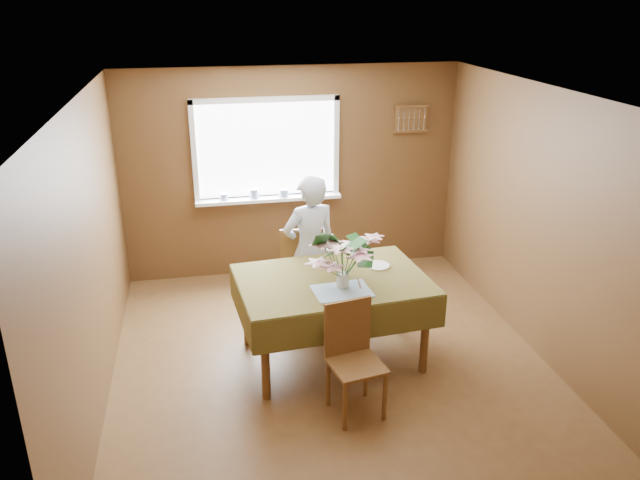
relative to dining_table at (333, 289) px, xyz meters
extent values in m
plane|color=brown|center=(-0.03, -0.13, -0.73)|extent=(4.50, 4.50, 0.00)
plane|color=white|center=(-0.03, -0.13, 1.77)|extent=(4.50, 4.50, 0.00)
plane|color=brown|center=(-0.03, 2.12, 0.52)|extent=(4.00, 0.00, 4.00)
plane|color=brown|center=(-0.03, -2.38, 0.52)|extent=(4.00, 0.00, 4.00)
plane|color=brown|center=(-2.03, -0.13, 0.52)|extent=(0.00, 4.50, 4.50)
plane|color=brown|center=(1.97, -0.13, 0.52)|extent=(0.00, 4.50, 4.50)
cube|color=white|center=(-0.33, 2.11, 0.82)|extent=(1.60, 0.01, 1.10)
cube|color=white|center=(-0.33, 2.09, 1.40)|extent=(1.72, 0.06, 0.06)
cube|color=white|center=(-0.33, 2.09, 0.24)|extent=(1.72, 0.06, 0.06)
cube|color=white|center=(-1.16, 2.09, 0.82)|extent=(0.06, 0.06, 1.22)
cube|color=white|center=(0.50, 2.09, 0.82)|extent=(0.06, 0.06, 1.22)
cube|color=white|center=(-0.33, 2.02, 0.25)|extent=(1.72, 0.20, 0.04)
cylinder|color=white|center=(-0.86, 2.00, 0.31)|extent=(0.09, 0.09, 0.08)
cylinder|color=white|center=(-0.51, 2.00, 0.33)|extent=(0.11, 0.11, 0.12)
cylinder|color=white|center=(-0.16, 2.00, 0.32)|extent=(0.12, 0.12, 0.09)
cylinder|color=white|center=(0.19, 2.00, 0.33)|extent=(0.10, 0.10, 0.13)
cube|color=brown|center=(1.42, 2.10, 1.12)|extent=(0.40, 0.03, 0.30)
cube|color=brown|center=(1.42, 2.08, 1.27)|extent=(0.44, 0.04, 0.03)
cube|color=brown|center=(1.42, 2.08, 0.97)|extent=(0.44, 0.04, 0.03)
cylinder|color=brown|center=(-0.69, -0.52, -0.34)|extent=(0.08, 0.08, 0.78)
cylinder|color=brown|center=(0.77, -0.39, -0.34)|extent=(0.08, 0.08, 0.78)
cylinder|color=brown|center=(-0.77, 0.40, -0.34)|extent=(0.08, 0.08, 0.78)
cylinder|color=brown|center=(0.69, 0.52, -0.34)|extent=(0.08, 0.08, 0.78)
cube|color=brown|center=(0.00, 0.00, 0.07)|extent=(1.73, 1.23, 0.04)
cube|color=#473F19|center=(0.00, 0.00, 0.10)|extent=(1.80, 1.30, 0.01)
cube|color=#473F19|center=(0.05, -0.58, -0.06)|extent=(1.70, 0.16, 0.31)
cube|color=#473F19|center=(-0.05, 0.58, -0.06)|extent=(1.70, 0.16, 0.31)
cube|color=#473F19|center=(-0.85, -0.07, -0.06)|extent=(0.11, 1.16, 0.31)
cube|color=#473F19|center=(0.85, 0.07, -0.06)|extent=(0.11, 1.16, 0.31)
cube|color=#4DB8DC|center=(0.02, -0.27, 0.11)|extent=(0.52, 0.40, 0.01)
cylinder|color=brown|center=(0.09, 1.20, -0.50)|extent=(0.04, 0.04, 0.47)
cylinder|color=brown|center=(-0.28, 1.24, -0.50)|extent=(0.04, 0.04, 0.47)
cylinder|color=brown|center=(0.04, 0.83, -0.50)|extent=(0.04, 0.04, 0.47)
cylinder|color=brown|center=(-0.33, 0.87, -0.50)|extent=(0.04, 0.04, 0.47)
cube|color=brown|center=(-0.12, 1.03, -0.25)|extent=(0.49, 0.49, 0.03)
cube|color=brown|center=(-0.15, 0.83, 0.03)|extent=(0.44, 0.08, 0.52)
cylinder|color=brown|center=(-0.13, -1.06, -0.51)|extent=(0.04, 0.04, 0.44)
cylinder|color=brown|center=(0.21, -1.00, -0.51)|extent=(0.04, 0.04, 0.44)
cylinder|color=brown|center=(-0.19, -0.72, -0.51)|extent=(0.04, 0.04, 0.44)
cylinder|color=brown|center=(0.15, -0.65, -0.51)|extent=(0.04, 0.04, 0.44)
cube|color=brown|center=(0.01, -0.86, -0.28)|extent=(0.48, 0.48, 0.03)
cube|color=brown|center=(-0.02, -0.67, -0.02)|extent=(0.41, 0.10, 0.49)
imported|color=white|center=(-0.07, 0.79, 0.07)|extent=(0.65, 0.51, 1.59)
cylinder|color=white|center=(0.05, -0.19, 0.17)|extent=(0.11, 0.11, 0.14)
cylinder|color=#33662D|center=(0.05, -0.19, 0.28)|extent=(0.07, 0.07, 0.10)
cylinder|color=white|center=(0.48, 0.18, 0.11)|extent=(0.28, 0.28, 0.01)
cube|color=silver|center=(0.20, -0.17, 0.11)|extent=(0.04, 0.21, 0.00)
camera|label=1|loc=(-1.13, -5.02, 2.53)|focal=35.00mm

